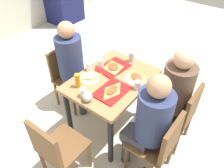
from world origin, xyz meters
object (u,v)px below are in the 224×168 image
chair_left_end (56,148)px  tray_red_far (113,67)px  chair_near_right (181,113)px  paper_plate_near_edge (135,79)px  person_far_side (72,62)px  plastic_cup_b (138,85)px  person_in_red (149,119)px  pizza_slice_d (136,77)px  paper_plate_center (89,78)px  pizza_slice_b (113,67)px  soda_can (132,57)px  person_in_brown_jacket (173,91)px  chair_far_side (67,74)px  pizza_slice_c (90,77)px  foil_bundle (88,97)px  condiment_bottle (78,81)px  plastic_cup_c (84,92)px  plastic_cup_a (89,66)px  main_table (112,87)px  pizza_slice_a (112,90)px  tray_red_near (112,91)px  plastic_cup_d (101,63)px

chair_left_end → tray_red_far: chair_left_end is taller
chair_near_right → paper_plate_near_edge: (-0.10, 0.55, 0.27)m
chair_near_right → chair_left_end: bearing=146.2°
person_far_side → plastic_cup_b: 0.93m
person_in_red → pizza_slice_d: 0.58m
chair_near_right → paper_plate_center: 1.07m
chair_near_right → plastic_cup_b: 0.59m
pizza_slice_b → soda_can: size_ratio=2.29×
pizza_slice_d → person_in_brown_jacket: bearing=-79.1°
pizza_slice_d → paper_plate_center: bearing=127.5°
chair_far_side → pizza_slice_c: size_ratio=3.26×
pizza_slice_b → paper_plate_center: bearing=162.2°
paper_plate_near_edge → foil_bundle: size_ratio=2.20×
condiment_bottle → plastic_cup_c: bearing=-116.7°
tray_red_far → plastic_cup_b: 0.45m
chair_left_end → pizza_slice_c: (0.74, 0.20, 0.29)m
person_in_brown_jacket → tray_red_far: (-0.07, 0.72, 0.03)m
person_in_brown_jacket → pizza_slice_c: (-0.38, 0.81, 0.04)m
plastic_cup_a → condiment_bottle: bearing=-159.5°
chair_left_end → person_in_brown_jacket: 1.30m
plastic_cup_b → foil_bundle: 0.53m
plastic_cup_a → plastic_cup_b: same height
pizza_slice_c → condiment_bottle: (-0.19, 0.00, 0.06)m
main_table → paper_plate_center: paper_plate_center is taller
pizza_slice_a → soda_can: size_ratio=1.99×
tray_red_near → pizza_slice_b: bearing=34.7°
tray_red_far → pizza_slice_d: pizza_slice_d is taller
paper_plate_center → plastic_cup_d: (0.25, 0.04, 0.05)m
main_table → person_in_red: size_ratio=0.79×
plastic_cup_c → condiment_bottle: size_ratio=0.62×
person_in_brown_jacket → pizza_slice_c: size_ratio=4.86×
tray_red_near → soda_can: bearing=14.0°
pizza_slice_a → paper_plate_near_edge: bearing=-11.8°
pizza_slice_d → condiment_bottle: 0.64m
chair_far_side → person_far_side: bearing=-90.0°
person_in_brown_jacket → tray_red_near: size_ratio=3.46×
chair_left_end → plastic_cup_a: plastic_cup_a is taller
plastic_cup_d → paper_plate_center: bearing=-171.5°
pizza_slice_a → pizza_slice_b: (0.33, 0.24, -0.00)m
paper_plate_center → condiment_bottle: 0.19m
tray_red_near → pizza_slice_a: (-0.00, -0.01, 0.02)m
plastic_cup_a → plastic_cup_b: 0.62m
person_in_brown_jacket → paper_plate_near_edge: person_in_brown_jacket is taller
main_table → pizza_slice_a: pizza_slice_a is taller
chair_far_side → person_in_red: 1.41m
pizza_slice_d → pizza_slice_c: bearing=126.5°
person_in_brown_jacket → soda_can: (0.17, 0.63, 0.09)m
plastic_cup_a → pizza_slice_a: bearing=-108.4°
chair_near_right → tray_red_far: (-0.07, 0.86, 0.28)m
plastic_cup_c → plastic_cup_b: bearing=-41.3°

